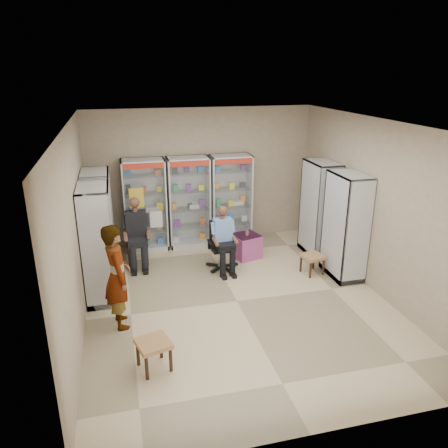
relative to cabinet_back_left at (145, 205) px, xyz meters
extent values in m
plane|color=#C9B58C|center=(1.30, -2.73, -1.00)|extent=(6.00, 6.00, 0.00)
cube|color=tan|center=(1.30, 0.27, 0.50)|extent=(5.00, 0.02, 3.00)
cube|color=tan|center=(1.30, -5.73, 0.50)|extent=(5.00, 0.02, 3.00)
cube|color=tan|center=(-1.20, -2.73, 0.50)|extent=(0.02, 6.00, 3.00)
cube|color=tan|center=(3.80, -2.73, 0.50)|extent=(0.02, 6.00, 3.00)
cube|color=white|center=(1.30, -2.73, 2.00)|extent=(5.00, 6.00, 0.02)
cube|color=#ABADB2|center=(0.00, 0.00, 0.00)|extent=(0.90, 0.50, 2.00)
cube|color=#BABCC2|center=(0.95, 0.00, 0.00)|extent=(0.90, 0.50, 2.00)
cube|color=#AAABB1|center=(1.90, 0.00, 0.00)|extent=(0.90, 0.50, 2.00)
cube|color=#A0A3A7|center=(3.53, -1.13, 0.00)|extent=(0.90, 0.50, 2.00)
cube|color=#B3B6BB|center=(3.53, -2.23, 0.00)|extent=(0.90, 0.50, 2.00)
cube|color=#A9ACB0|center=(-0.93, -0.93, 0.00)|extent=(0.90, 0.50, 2.00)
cube|color=silver|center=(-0.93, -2.03, 0.00)|extent=(0.90, 0.50, 2.00)
cube|color=black|center=(-0.25, -0.73, -0.53)|extent=(0.42, 0.42, 0.94)
cube|color=black|center=(1.36, -1.38, -0.51)|extent=(0.56, 0.56, 0.97)
cube|color=#C14D8E|center=(1.99, -0.97, -0.75)|extent=(0.64, 0.62, 0.50)
cylinder|color=#4F1F06|center=(2.00, -0.97, -0.46)|extent=(0.07, 0.07, 0.10)
cube|color=#986340|center=(3.01, -2.03, -0.81)|extent=(0.46, 0.46, 0.38)
cube|color=olive|center=(-0.25, -4.17, -0.79)|extent=(0.51, 0.51, 0.42)
imported|color=gray|center=(-0.65, -2.97, -0.17)|extent=(0.49, 0.66, 1.66)
camera|label=1|loc=(-0.52, -9.10, 2.79)|focal=35.00mm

